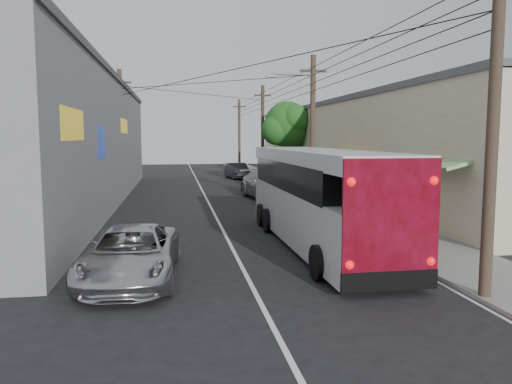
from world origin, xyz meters
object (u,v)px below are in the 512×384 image
coach_bus (318,197)px  jeepney (131,254)px  pedestrian_far (357,196)px  parked_car_mid (257,178)px  parked_suv (268,185)px  parked_car_far (238,171)px  pedestrian_near (310,185)px

coach_bus → jeepney: (-6.09, -3.38, -1.03)m
pedestrian_far → parked_car_mid: bearing=-86.0°
coach_bus → parked_car_mid: coach_bus is taller
parked_suv → parked_car_far: bearing=83.0°
coach_bus → jeepney: size_ratio=2.29×
coach_bus → parked_car_far: bearing=87.8°
parked_suv → parked_car_far: size_ratio=1.37×
parked_car_far → coach_bus: bearing=-99.5°
parked_car_mid → pedestrian_far: bearing=-75.4°
pedestrian_near → parked_suv: bearing=-68.1°
jeepney → parked_car_mid: (7.49, 25.00, -0.04)m
parked_car_mid → parked_car_far: (-0.61, 7.45, 0.05)m
pedestrian_near → jeepney: bearing=39.0°
coach_bus → parked_suv: size_ratio=1.95×
parked_suv → parked_car_far: (0.00, 15.45, -0.15)m
pedestrian_near → coach_bus: bearing=56.2°
jeepney → pedestrian_far: size_ratio=3.49×
jeepney → parked_car_far: bearing=80.8°
parked_suv → parked_car_mid: bearing=78.7°
pedestrian_near → pedestrian_far: pedestrian_near is taller
coach_bus → pedestrian_near: bearing=75.3°
coach_bus → pedestrian_far: size_ratio=7.99×
jeepney → parked_suv: 18.34m
parked_suv → pedestrian_far: bearing=-68.3°
pedestrian_far → coach_bus: bearing=52.9°
parked_suv → pedestrian_near: size_ratio=3.17×
parked_suv → pedestrian_far: parked_suv is taller
coach_bus → pedestrian_far: (4.23, 7.35, -0.89)m
pedestrian_far → parked_suv: bearing=-68.5°
parked_suv → pedestrian_near: (2.04, -2.30, 0.20)m
parked_suv → pedestrian_near: pedestrian_near is taller
jeepney → parked_suv: bearing=70.7°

